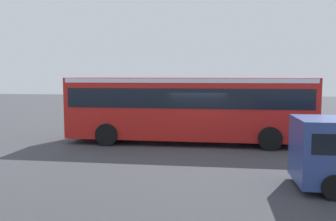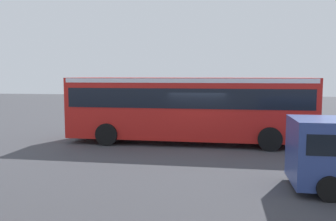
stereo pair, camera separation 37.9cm
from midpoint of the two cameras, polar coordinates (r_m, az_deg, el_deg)
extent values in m
plane|color=#424247|center=(16.61, 4.30, -5.58)|extent=(80.00, 80.00, 0.00)
cube|color=red|center=(16.83, 2.67, 0.49)|extent=(11.50, 2.55, 2.86)
cube|color=black|center=(16.79, 2.68, 2.24)|extent=(11.04, 2.59, 0.90)
cube|color=white|center=(16.76, 2.69, 4.96)|extent=(11.27, 2.58, 0.20)
cube|color=black|center=(18.26, -15.65, 1.78)|extent=(0.04, 2.24, 1.20)
cylinder|color=black|center=(16.51, -10.63, -3.90)|extent=(1.04, 0.30, 1.04)
cylinder|color=black|center=(18.91, -8.16, -2.63)|extent=(1.04, 0.30, 1.04)
cylinder|color=black|center=(15.79, 15.66, -4.45)|extent=(1.04, 0.30, 1.04)
cylinder|color=black|center=(18.29, 14.61, -3.05)|extent=(1.04, 0.30, 1.04)
cylinder|color=black|center=(10.24, 24.60, -11.38)|extent=(0.68, 0.22, 0.68)
cylinder|color=black|center=(12.05, 21.94, -8.71)|extent=(0.68, 0.22, 0.68)
cylinder|color=#2D2D38|center=(20.20, -7.31, -2.35)|extent=(0.32, 0.32, 0.85)
cylinder|color=#3F3F47|center=(20.11, -7.34, -0.17)|extent=(0.38, 0.38, 0.70)
sphere|color=tan|center=(20.06, -7.36, 1.20)|extent=(0.22, 0.22, 0.22)
cylinder|color=slate|center=(21.46, -4.32, 0.78)|extent=(0.08, 0.08, 2.80)
cube|color=red|center=(21.39, -4.35, 3.71)|extent=(0.04, 0.60, 0.60)
cube|color=silver|center=(20.37, 22.06, -3.86)|extent=(2.00, 0.20, 0.01)
cube|color=silver|center=(19.79, 10.72, -3.82)|extent=(2.00, 0.20, 0.01)
cube|color=silver|center=(19.99, -0.82, -3.61)|extent=(2.00, 0.20, 0.01)
cube|color=silver|center=(20.98, -11.70, -3.29)|extent=(2.00, 0.20, 0.01)
camera|label=1|loc=(0.19, -90.66, -0.07)|focal=37.33mm
camera|label=2|loc=(0.19, 89.34, 0.07)|focal=37.33mm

